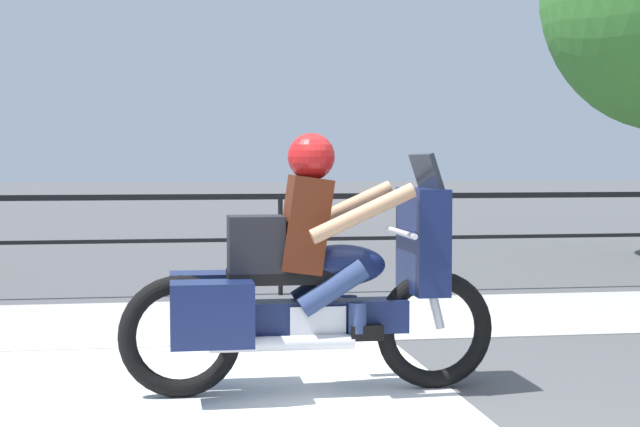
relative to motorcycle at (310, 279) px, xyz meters
The scene contains 4 objects.
ground_plane 0.98m from the motorcycle, 61.51° to the right, with size 120.00×120.00×0.00m, color #4C4C4F.
sidewalk_band 2.91m from the motorcycle, 83.40° to the left, with size 44.00×2.40×0.01m, color #A8A59E.
fence_railing 4.40m from the motorcycle, 85.77° to the left, with size 36.00×0.05×1.08m.
motorcycle is the anchor object (origin of this frame).
Camera 1 is at (-1.18, -5.30, 1.43)m, focal length 55.00 mm.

